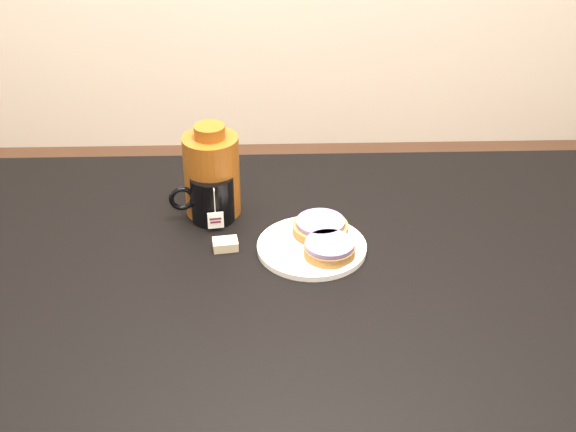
{
  "coord_description": "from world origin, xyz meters",
  "views": [
    {
      "loc": [
        -0.06,
        -1.13,
        1.57
      ],
      "look_at": [
        -0.02,
        0.09,
        0.81
      ],
      "focal_mm": 50.0,
      "sensor_mm": 36.0,
      "label": 1
    }
  ],
  "objects_px": {
    "bagel_front": "(329,249)",
    "bagel_back": "(320,227)",
    "teabag_pouch": "(225,244)",
    "bagel_package": "(212,173)",
    "table": "(300,310)",
    "mug": "(211,198)",
    "plate": "(312,246)"
  },
  "relations": [
    {
      "from": "mug",
      "to": "bagel_back",
      "type": "bearing_deg",
      "value": -28.4
    },
    {
      "from": "bagel_front",
      "to": "teabag_pouch",
      "type": "relative_size",
      "value": 2.87
    },
    {
      "from": "plate",
      "to": "bagel_package",
      "type": "height_order",
      "value": "bagel_package"
    },
    {
      "from": "table",
      "to": "bagel_front",
      "type": "distance_m",
      "value": 0.13
    },
    {
      "from": "bagel_package",
      "to": "teabag_pouch",
      "type": "bearing_deg",
      "value": -78.29
    },
    {
      "from": "table",
      "to": "bagel_package",
      "type": "distance_m",
      "value": 0.31
    },
    {
      "from": "bagel_back",
      "to": "teabag_pouch",
      "type": "xyz_separation_m",
      "value": [
        -0.17,
        -0.03,
        -0.01
      ]
    },
    {
      "from": "bagel_package",
      "to": "bagel_back",
      "type": "bearing_deg",
      "value": -26.77
    },
    {
      "from": "bagel_front",
      "to": "teabag_pouch",
      "type": "xyz_separation_m",
      "value": [
        -0.19,
        0.04,
        -0.02
      ]
    },
    {
      "from": "plate",
      "to": "teabag_pouch",
      "type": "distance_m",
      "value": 0.16
    },
    {
      "from": "bagel_back",
      "to": "table",
      "type": "bearing_deg",
      "value": -110.98
    },
    {
      "from": "bagel_front",
      "to": "bagel_back",
      "type": "bearing_deg",
      "value": 98.82
    },
    {
      "from": "bagel_back",
      "to": "bagel_front",
      "type": "height_order",
      "value": "same"
    },
    {
      "from": "bagel_back",
      "to": "mug",
      "type": "relative_size",
      "value": 0.83
    },
    {
      "from": "bagel_back",
      "to": "mug",
      "type": "bearing_deg",
      "value": 160.04
    },
    {
      "from": "teabag_pouch",
      "to": "bagel_package",
      "type": "xyz_separation_m",
      "value": [
        -0.03,
        0.13,
        0.07
      ]
    },
    {
      "from": "mug",
      "to": "bagel_package",
      "type": "height_order",
      "value": "bagel_package"
    },
    {
      "from": "mug",
      "to": "bagel_package",
      "type": "xyz_separation_m",
      "value": [
        0.0,
        0.03,
        0.04
      ]
    },
    {
      "from": "mug",
      "to": "bagel_front",
      "type": "bearing_deg",
      "value": -42.76
    },
    {
      "from": "bagel_back",
      "to": "teabag_pouch",
      "type": "distance_m",
      "value": 0.18
    },
    {
      "from": "mug",
      "to": "table",
      "type": "bearing_deg",
      "value": -57.18
    },
    {
      "from": "plate",
      "to": "mug",
      "type": "height_order",
      "value": "mug"
    },
    {
      "from": "table",
      "to": "teabag_pouch",
      "type": "bearing_deg",
      "value": 149.16
    },
    {
      "from": "plate",
      "to": "teabag_pouch",
      "type": "height_order",
      "value": "teabag_pouch"
    },
    {
      "from": "bagel_front",
      "to": "table",
      "type": "bearing_deg",
      "value": -145.1
    },
    {
      "from": "plate",
      "to": "bagel_package",
      "type": "distance_m",
      "value": 0.24
    },
    {
      "from": "bagel_back",
      "to": "mug",
      "type": "xyz_separation_m",
      "value": [
        -0.2,
        0.07,
        0.02
      ]
    },
    {
      "from": "bagel_back",
      "to": "bagel_front",
      "type": "xyz_separation_m",
      "value": [
        0.01,
        -0.07,
        0.0
      ]
    },
    {
      "from": "mug",
      "to": "bagel_package",
      "type": "distance_m",
      "value": 0.05
    },
    {
      "from": "plate",
      "to": "bagel_back",
      "type": "distance_m",
      "value": 0.05
    },
    {
      "from": "bagel_back",
      "to": "bagel_package",
      "type": "height_order",
      "value": "bagel_package"
    },
    {
      "from": "bagel_front",
      "to": "teabag_pouch",
      "type": "bearing_deg",
      "value": 167.32
    }
  ]
}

